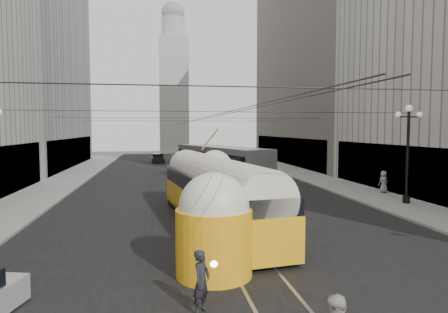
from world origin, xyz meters
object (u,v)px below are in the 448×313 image
object	(u,v)px
city_bus	(221,163)
pedestrian_crossing_a	(202,282)
streetcar	(215,192)
pedestrian_sidewalk_right	(384,182)

from	to	relation	value
city_bus	pedestrian_crossing_a	bearing A→B (deg)	-100.05
city_bus	pedestrian_crossing_a	world-z (taller)	city_bus
streetcar	city_bus	distance (m)	15.70
pedestrian_sidewalk_right	streetcar	bearing A→B (deg)	17.81
city_bus	pedestrian_crossing_a	distance (m)	25.36
streetcar	pedestrian_crossing_a	world-z (taller)	streetcar
streetcar	city_bus	bearing A→B (deg)	80.01
city_bus	pedestrian_sidewalk_right	xyz separation A→B (m)	(11.27, -7.80, -0.88)
pedestrian_crossing_a	pedestrian_sidewalk_right	world-z (taller)	pedestrian_sidewalk_right
streetcar	pedestrian_sidewalk_right	bearing A→B (deg)	28.68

